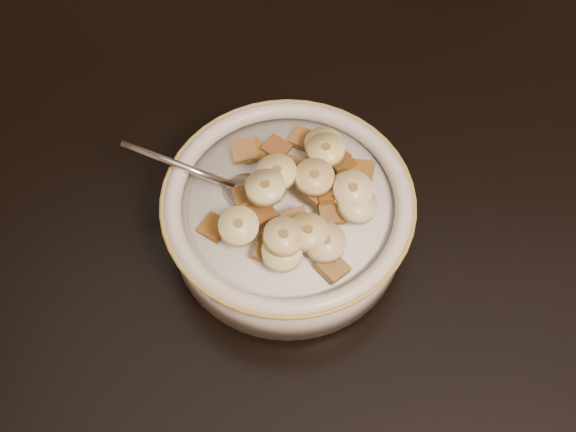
{
  "coord_description": "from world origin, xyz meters",
  "views": [
    {
      "loc": [
        -0.22,
        -0.17,
        1.3
      ],
      "look_at": [
        -0.22,
        0.14,
        0.78
      ],
      "focal_mm": 45.0,
      "sensor_mm": 36.0,
      "label": 1
    }
  ],
  "objects_px": {
    "chair": "(389,80)",
    "table": "(560,399)",
    "cereal_bowl": "(288,220)",
    "spoon": "(251,192)"
  },
  "relations": [
    {
      "from": "table",
      "to": "cereal_bowl",
      "type": "xyz_separation_m",
      "value": [
        -0.22,
        0.14,
        0.04
      ]
    },
    {
      "from": "chair",
      "to": "table",
      "type": "bearing_deg",
      "value": -90.23
    },
    {
      "from": "chair",
      "to": "cereal_bowl",
      "type": "relative_size",
      "value": 5.22
    },
    {
      "from": "table",
      "to": "cereal_bowl",
      "type": "relative_size",
      "value": 7.12
    },
    {
      "from": "chair",
      "to": "spoon",
      "type": "relative_size",
      "value": 21.75
    },
    {
      "from": "table",
      "to": "spoon",
      "type": "relative_size",
      "value": 29.66
    },
    {
      "from": "chair",
      "to": "spoon",
      "type": "distance_m",
      "value": 0.5
    },
    {
      "from": "table",
      "to": "cereal_bowl",
      "type": "bearing_deg",
      "value": 150.26
    },
    {
      "from": "spoon",
      "to": "cereal_bowl",
      "type": "bearing_deg",
      "value": 90.0
    },
    {
      "from": "cereal_bowl",
      "to": "spoon",
      "type": "xyz_separation_m",
      "value": [
        -0.03,
        0.01,
        0.03
      ]
    }
  ]
}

